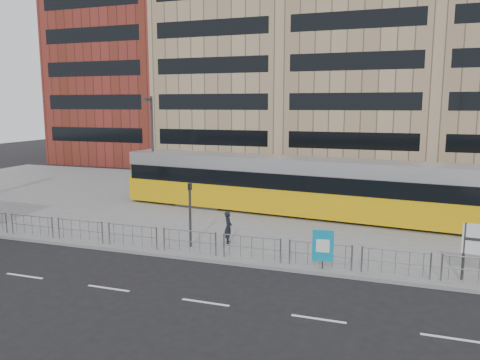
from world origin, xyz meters
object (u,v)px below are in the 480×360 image
(ad_panel, at_px, (323,246))
(traffic_light_west, at_px, (190,206))
(lamp_post_west, at_px, (152,144))
(pedestrian, at_px, (228,227))
(tram, at_px, (348,190))

(ad_panel, distance_m, traffic_light_west, 6.66)
(lamp_post_west, bearing_deg, pedestrian, -42.66)
(traffic_light_west, height_order, lamp_post_west, lamp_post_west)
(pedestrian, xyz_separation_m, traffic_light_west, (-1.53, -1.12, 1.18))
(ad_panel, bearing_deg, pedestrian, 149.57)
(traffic_light_west, relative_size, lamp_post_west, 0.42)
(ad_panel, relative_size, traffic_light_west, 0.53)
(pedestrian, bearing_deg, lamp_post_west, 32.18)
(tram, relative_size, ad_panel, 18.21)
(traffic_light_west, bearing_deg, tram, 55.81)
(tram, bearing_deg, pedestrian, -119.84)
(pedestrian, bearing_deg, ad_panel, -128.64)
(tram, height_order, pedestrian, tram)
(ad_panel, xyz_separation_m, pedestrian, (-4.98, 2.16, -0.17))
(ad_panel, relative_size, pedestrian, 1.04)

